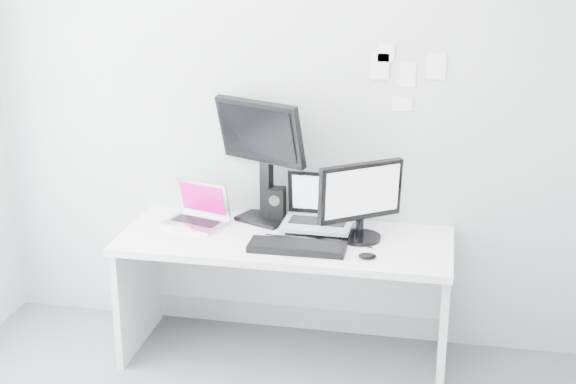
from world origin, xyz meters
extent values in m
plane|color=silver|center=(0.00, 1.60, 1.35)|extent=(3.60, 0.00, 3.60)
cube|color=white|center=(0.00, 1.25, 0.36)|extent=(1.80, 0.70, 0.73)
cube|color=#B7B7BC|center=(-0.54, 1.34, 0.86)|extent=(0.39, 0.34, 0.25)
cube|color=black|center=(-0.10, 1.50, 0.83)|extent=(0.13, 0.13, 0.20)
cube|color=#AFB2B7|center=(0.16, 1.38, 0.89)|extent=(0.39, 0.30, 0.32)
cube|color=black|center=(-0.17, 1.48, 1.10)|extent=(0.57, 0.40, 0.73)
cube|color=black|center=(0.40, 1.31, 0.95)|extent=(0.52, 0.46, 0.44)
cube|color=black|center=(0.10, 1.09, 0.75)|extent=(0.51, 0.19, 0.03)
ellipsoid|color=black|center=(0.47, 1.05, 0.75)|extent=(0.10, 0.07, 0.03)
cube|color=white|center=(0.45, 1.59, 1.62)|extent=(0.10, 0.00, 0.14)
cube|color=white|center=(0.60, 1.59, 1.58)|extent=(0.09, 0.00, 0.13)
cube|color=white|center=(0.75, 1.59, 1.63)|extent=(0.10, 0.00, 0.14)
cube|color=white|center=(0.58, 1.59, 1.42)|extent=(0.11, 0.00, 0.08)
cube|color=white|center=(0.48, 1.59, 1.70)|extent=(0.09, 0.00, 0.10)
camera|label=1|loc=(0.81, -2.78, 2.37)|focal=50.89mm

